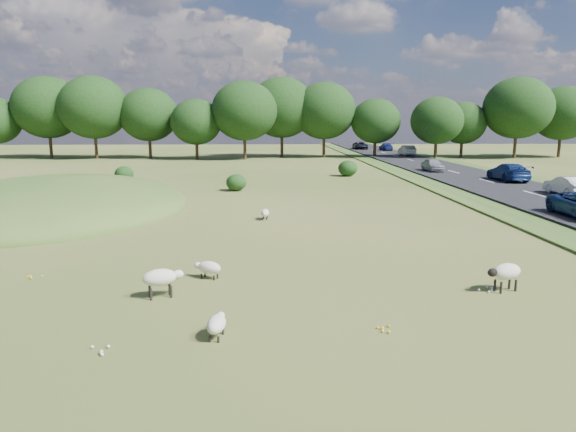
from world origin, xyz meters
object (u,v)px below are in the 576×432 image
at_px(car_4, 433,165).
at_px(car_7, 386,147).
at_px(sheep_3, 208,268).
at_px(car_0, 508,172).
at_px(sheep_0, 161,278).
at_px(car_3, 407,150).
at_px(sheep_4, 265,213).
at_px(sheep_2, 505,272).
at_px(car_5, 567,186).
at_px(car_1, 360,145).
at_px(sheep_1, 217,324).

height_order(car_4, car_7, car_4).
xyz_separation_m(sheep_3, car_4, (19.09, 35.14, 0.52)).
bearing_deg(car_0, sheep_0, 49.56).
xyz_separation_m(car_3, car_4, (-3.80, -23.97, -0.10)).
bearing_deg(sheep_4, car_3, 161.46).
distance_m(sheep_4, car_3, 52.81).
relative_size(sheep_3, car_4, 0.28).
relative_size(sheep_2, sheep_4, 1.29).
distance_m(sheep_3, car_4, 39.99).
bearing_deg(sheep_2, car_0, -135.17).
height_order(car_4, car_5, car_4).
distance_m(sheep_0, car_1, 81.40).
relative_size(sheep_0, sheep_3, 1.21).
distance_m(sheep_1, car_3, 67.78).
relative_size(sheep_1, car_7, 0.24).
bearing_deg(car_7, sheep_0, 72.10).
bearing_deg(car_5, car_3, -90.00).
bearing_deg(sheep_3, car_5, -115.88).
bearing_deg(car_4, car_3, 80.99).
relative_size(sheep_2, car_3, 0.29).
bearing_deg(sheep_4, car_7, 166.21).
xyz_separation_m(sheep_3, car_3, (22.89, 59.10, 0.63)).
bearing_deg(sheep_0, sheep_1, -77.20).
height_order(sheep_0, car_0, car_0).
distance_m(car_5, car_7, 55.21).
height_order(sheep_0, sheep_3, sheep_0).
relative_size(sheep_4, car_7, 0.23).
distance_m(sheep_0, sheep_2, 10.79).
relative_size(sheep_0, sheep_1, 1.25).
bearing_deg(car_3, sheep_4, 66.57).
distance_m(car_4, car_5, 18.01).
bearing_deg(car_1, car_5, -86.34).
xyz_separation_m(car_0, car_1, (-3.80, 50.53, -0.07)).
bearing_deg(car_5, sheep_1, 45.46).
height_order(sheep_3, car_3, car_3).
bearing_deg(car_1, sheep_0, -104.45).
xyz_separation_m(sheep_2, car_3, (13.33, 60.86, 0.37)).
relative_size(sheep_0, sheep_2, 0.99).
height_order(sheep_2, car_4, car_4).
bearing_deg(car_7, sheep_1, 74.10).
bearing_deg(sheep_1, car_5, -35.98).
distance_m(car_1, car_3, 18.22).
bearing_deg(car_0, sheep_1, 54.78).
distance_m(sheep_1, car_0, 38.38).
bearing_deg(car_7, sheep_3, 72.53).
xyz_separation_m(sheep_1, car_0, (22.13, 31.35, 0.63)).
bearing_deg(car_5, sheep_3, 37.46).
bearing_deg(sheep_2, car_4, -124.31).
bearing_deg(car_7, car_5, 90.00).
relative_size(car_1, car_7, 1.12).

